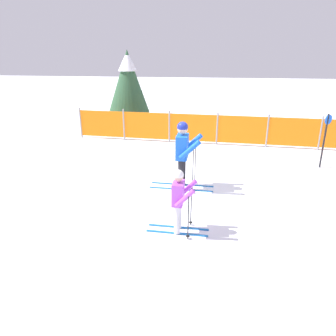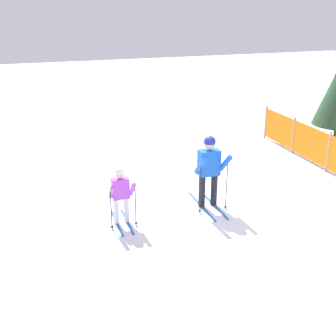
{
  "view_description": "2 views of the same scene",
  "coord_description": "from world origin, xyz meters",
  "px_view_note": "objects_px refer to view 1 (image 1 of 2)",
  "views": [
    {
      "loc": [
        0.4,
        -7.43,
        3.33
      ],
      "look_at": [
        -0.35,
        -0.87,
        0.85
      ],
      "focal_mm": 35.0,
      "sensor_mm": 36.0,
      "label": 1
    },
    {
      "loc": [
        7.72,
        -3.96,
        4.25
      ],
      "look_at": [
        -0.33,
        -0.83,
        0.98
      ],
      "focal_mm": 45.0,
      "sensor_mm": 36.0,
      "label": 2
    }
  ],
  "objects_px": {
    "safety_fence": "(242,130)",
    "conifer_far": "(128,81)",
    "skier_adult": "(183,149)",
    "trail_marker": "(325,135)",
    "skier_child": "(179,196)"
  },
  "relations": [
    {
      "from": "skier_adult",
      "to": "trail_marker",
      "type": "xyz_separation_m",
      "value": [
        3.88,
        1.9,
        -0.03
      ]
    },
    {
      "from": "trail_marker",
      "to": "safety_fence",
      "type": "bearing_deg",
      "value": 136.84
    },
    {
      "from": "safety_fence",
      "to": "trail_marker",
      "type": "xyz_separation_m",
      "value": [
        2.09,
        -1.96,
        0.39
      ]
    },
    {
      "from": "safety_fence",
      "to": "conifer_far",
      "type": "height_order",
      "value": "conifer_far"
    },
    {
      "from": "skier_adult",
      "to": "safety_fence",
      "type": "bearing_deg",
      "value": 68.28
    },
    {
      "from": "skier_child",
      "to": "trail_marker",
      "type": "bearing_deg",
      "value": 49.25
    },
    {
      "from": "safety_fence",
      "to": "trail_marker",
      "type": "relative_size",
      "value": 7.68
    },
    {
      "from": "skier_child",
      "to": "safety_fence",
      "type": "distance_m",
      "value": 6.16
    },
    {
      "from": "conifer_far",
      "to": "trail_marker",
      "type": "relative_size",
      "value": 2.04
    },
    {
      "from": "skier_adult",
      "to": "conifer_far",
      "type": "distance_m",
      "value": 6.77
    },
    {
      "from": "skier_adult",
      "to": "conifer_far",
      "type": "relative_size",
      "value": 0.52
    },
    {
      "from": "trail_marker",
      "to": "conifer_far",
      "type": "bearing_deg",
      "value": 147.43
    },
    {
      "from": "conifer_far",
      "to": "skier_child",
      "type": "bearing_deg",
      "value": -71.09
    },
    {
      "from": "safety_fence",
      "to": "conifer_far",
      "type": "xyz_separation_m",
      "value": [
        -4.51,
        2.26,
        1.4
      ]
    },
    {
      "from": "skier_adult",
      "to": "conifer_far",
      "type": "xyz_separation_m",
      "value": [
        -2.73,
        6.12,
        0.98
      ]
    }
  ]
}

